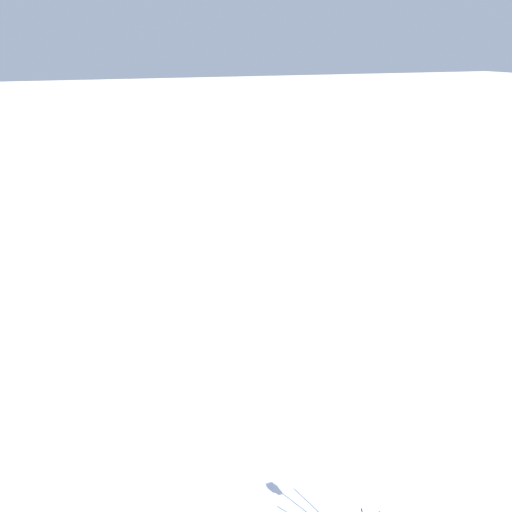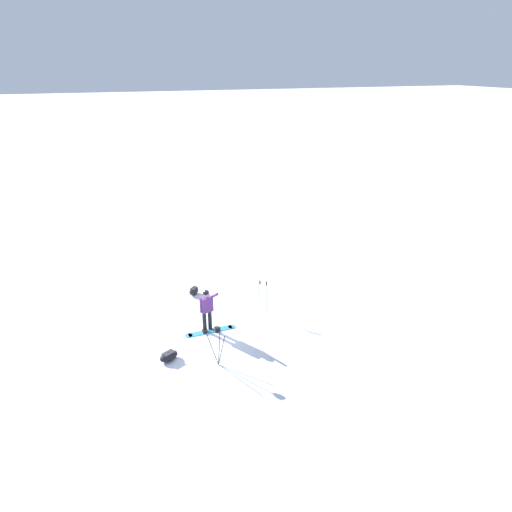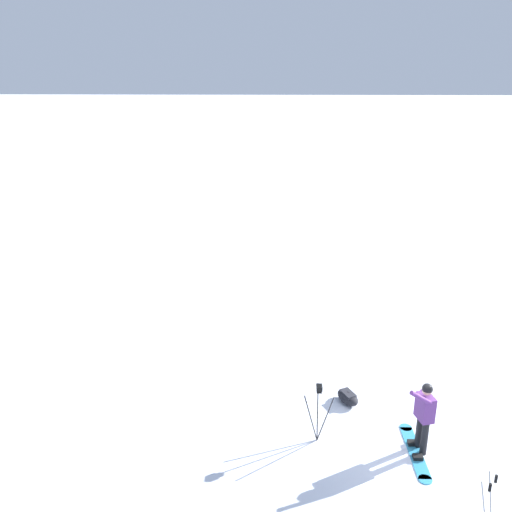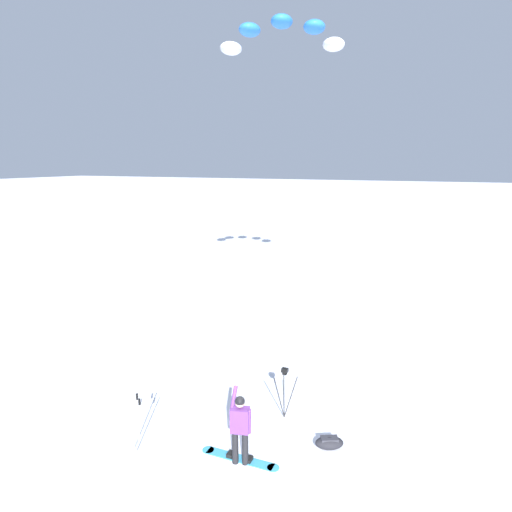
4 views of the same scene
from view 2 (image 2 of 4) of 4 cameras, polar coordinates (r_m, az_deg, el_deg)
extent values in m
plane|color=white|center=(17.13, -6.53, -8.62)|extent=(300.00, 300.00, 0.00)
cylinder|color=black|center=(16.81, -5.62, -7.72)|extent=(0.14, 0.14, 0.77)
cylinder|color=black|center=(16.72, -6.28, -7.93)|extent=(0.14, 0.14, 0.77)
cube|color=#592D72|center=(16.44, -6.04, -5.85)|extent=(0.35, 0.45, 0.54)
sphere|color=tan|center=(16.25, -6.10, -4.59)|extent=(0.21, 0.21, 0.21)
sphere|color=black|center=(16.24, -6.10, -4.49)|extent=(0.22, 0.22, 0.22)
cylinder|color=#592D72|center=(16.17, -5.13, -4.83)|extent=(0.50, 0.21, 0.39)
cylinder|color=#592D72|center=(16.37, -6.69, -6.01)|extent=(0.09, 0.09, 0.54)
cube|color=teal|center=(16.87, -5.54, -9.08)|extent=(0.29, 1.59, 0.02)
cylinder|color=teal|center=(17.06, -2.96, -8.59)|extent=(0.27, 0.27, 0.02)
cylinder|color=teal|center=(16.71, -8.19, -9.56)|extent=(0.27, 0.27, 0.02)
cube|color=black|center=(16.89, -4.82, -8.80)|extent=(0.20, 0.14, 0.08)
cube|color=black|center=(16.79, -6.27, -9.07)|extent=(0.20, 0.14, 0.08)
ellipsoid|color=black|center=(19.38, -7.56, -4.24)|extent=(0.59, 0.58, 0.32)
cube|color=#2C2C33|center=(19.33, -7.58, -3.94)|extent=(0.35, 0.35, 0.08)
cylinder|color=#262628|center=(14.82, -5.29, -11.28)|extent=(0.03, 0.36, 1.20)
cylinder|color=#262628|center=(14.75, -4.21, -11.43)|extent=(0.34, 0.17, 1.20)
cylinder|color=#262628|center=(14.99, -4.49, -10.82)|extent=(0.32, 0.21, 1.20)
cube|color=black|center=(14.52, -4.73, -9.11)|extent=(0.10, 0.10, 0.06)
cube|color=black|center=(14.48, -4.74, -8.84)|extent=(0.12, 0.16, 0.10)
ellipsoid|color=black|center=(15.54, -10.56, -11.87)|extent=(0.63, 0.75, 0.28)
cube|color=#2C2C33|center=(15.48, -10.59, -11.58)|extent=(0.38, 0.45, 0.08)
cylinder|color=gray|center=(17.68, 0.47, -4.97)|extent=(0.17, 0.25, 1.30)
cylinder|color=black|center=(17.41, 0.48, -3.25)|extent=(0.05, 0.05, 0.14)
cylinder|color=gray|center=(17.60, 1.26, -5.10)|extent=(0.26, 0.15, 1.30)
cylinder|color=black|center=(17.34, 1.28, -3.37)|extent=(0.05, 0.05, 0.14)
camera|label=1|loc=(17.63, 3.26, 23.16)|focal=31.11mm
camera|label=3|loc=(16.98, 29.67, 15.38)|focal=37.81mm
camera|label=4|loc=(22.21, -22.56, 14.82)|focal=32.31mm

